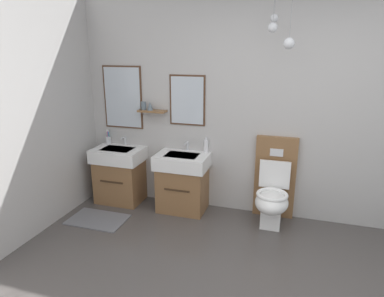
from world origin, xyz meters
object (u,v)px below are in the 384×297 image
at_px(vanity_sink_left, 120,173).
at_px(soap_dispenser, 206,146).
at_px(toilet, 273,192).
at_px(vanity_sink_right, 183,181).
at_px(toothbrush_cup, 108,139).

distance_m(vanity_sink_left, soap_dispenser, 1.23).
xyz_separation_m(vanity_sink_left, toilet, (1.99, 0.00, -0.01)).
distance_m(vanity_sink_left, vanity_sink_right, 0.88).
height_order(toilet, toothbrush_cup, toilet).
xyz_separation_m(vanity_sink_left, vanity_sink_right, (0.88, 0.00, 0.00)).
bearing_deg(soap_dispenser, toothbrush_cup, -179.57).
distance_m(toothbrush_cup, soap_dispenser, 1.37).
bearing_deg(vanity_sink_right, soap_dispenser, 34.36).
bearing_deg(vanity_sink_right, vanity_sink_left, 180.00).
relative_size(vanity_sink_left, soap_dispenser, 3.75).
bearing_deg(toilet, vanity_sink_left, -179.99).
bearing_deg(toothbrush_cup, vanity_sink_right, -8.15).
distance_m(vanity_sink_right, soap_dispenser, 0.53).
xyz_separation_m(toilet, soap_dispenser, (-0.86, 0.17, 0.44)).
height_order(vanity_sink_right, toilet, toilet).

